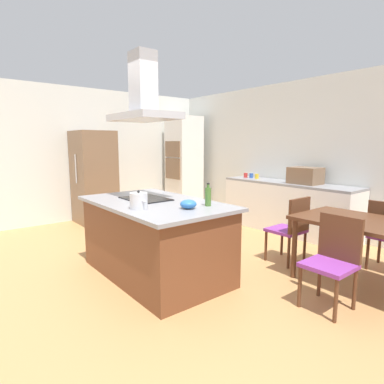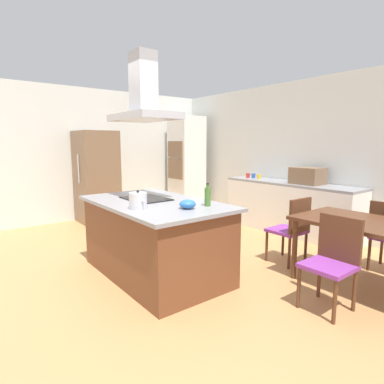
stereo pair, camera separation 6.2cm
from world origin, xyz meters
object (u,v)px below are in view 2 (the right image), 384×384
object	(u,v)px
countertop_microwave	(307,176)
coffee_mug_red	(248,175)
coffee_mug_blue	(254,176)
range_hood	(144,98)
olive_oil_bottle	(208,196)
coffee_mug_yellow	(259,176)
refrigerator	(97,177)
chair_at_left_end	(292,226)
wall_oven_stack	(186,164)
mixing_bowl	(188,204)
cooktop	(146,199)
tea_kettle	(138,201)
chair_facing_island	(333,257)
dining_table	(366,229)

from	to	relation	value
countertop_microwave	coffee_mug_red	xyz separation A→B (m)	(-1.31, -0.02, -0.09)
coffee_mug_blue	range_hood	size ratio (longest dim) A/B	0.10
range_hood	coffee_mug_blue	bearing A→B (deg)	105.79
olive_oil_bottle	coffee_mug_yellow	distance (m)	2.96
countertop_microwave	refrigerator	world-z (taller)	refrigerator
refrigerator	olive_oil_bottle	bearing A→B (deg)	-2.33
refrigerator	chair_at_left_end	distance (m)	3.98
wall_oven_stack	range_hood	world-z (taller)	range_hood
refrigerator	chair_at_left_end	size ratio (longest dim) A/B	2.04
coffee_mug_yellow	wall_oven_stack	world-z (taller)	wall_oven_stack
mixing_bowl	chair_at_left_end	bearing A→B (deg)	81.34
cooktop	mixing_bowl	bearing A→B (deg)	4.05
tea_kettle	range_hood	size ratio (longest dim) A/B	0.26
tea_kettle	chair_facing_island	world-z (taller)	tea_kettle
chair_facing_island	chair_at_left_end	distance (m)	1.13
coffee_mug_yellow	wall_oven_stack	bearing A→B (deg)	-173.29
mixing_bowl	coffee_mug_blue	distance (m)	3.27
olive_oil_bottle	refrigerator	distance (m)	3.58
tea_kettle	chair_at_left_end	world-z (taller)	tea_kettle
dining_table	chair_facing_island	world-z (taller)	chair_facing_island
refrigerator	coffee_mug_red	bearing A→B (deg)	52.48
coffee_mug_blue	chair_facing_island	bearing A→B (deg)	-35.69
coffee_mug_yellow	coffee_mug_blue	bearing A→B (deg)	172.08
coffee_mug_blue	dining_table	bearing A→B (deg)	-25.49
cooktop	refrigerator	distance (m)	2.81
coffee_mug_red	dining_table	size ratio (longest dim) A/B	0.06
chair_facing_island	cooktop	bearing A→B (deg)	-154.28
tea_kettle	olive_oil_bottle	size ratio (longest dim) A/B	0.94
wall_oven_stack	refrigerator	bearing A→B (deg)	-92.10
cooktop	chair_facing_island	distance (m)	2.18
cooktop	tea_kettle	bearing A→B (deg)	-37.44
tea_kettle	range_hood	bearing A→B (deg)	142.56
countertop_microwave	dining_table	bearing A→B (deg)	-39.71
olive_oil_bottle	coffee_mug_blue	world-z (taller)	olive_oil_bottle
mixing_bowl	chair_at_left_end	world-z (taller)	mixing_bowl
wall_oven_stack	refrigerator	size ratio (longest dim) A/B	1.21
wall_oven_stack	refrigerator	xyz separation A→B (m)	(-0.08, -2.19, -0.19)
range_hood	coffee_mug_red	bearing A→B (deg)	108.01
mixing_bowl	cooktop	bearing A→B (deg)	-175.95
refrigerator	dining_table	distance (m)	4.85
mixing_bowl	wall_oven_stack	distance (m)	4.34
coffee_mug_red	chair_facing_island	world-z (taller)	coffee_mug_red
olive_oil_bottle	range_hood	world-z (taller)	range_hood
mixing_bowl	countertop_microwave	distance (m)	2.85
olive_oil_bottle	wall_oven_stack	bearing A→B (deg)	146.30
mixing_bowl	chair_at_left_end	size ratio (longest dim) A/B	0.20
range_hood	tea_kettle	bearing A→B (deg)	-37.44
coffee_mug_red	chair_at_left_end	bearing A→B (deg)	-33.07
mixing_bowl	coffee_mug_red	world-z (taller)	mixing_bowl
mixing_bowl	chair_at_left_end	distance (m)	1.62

